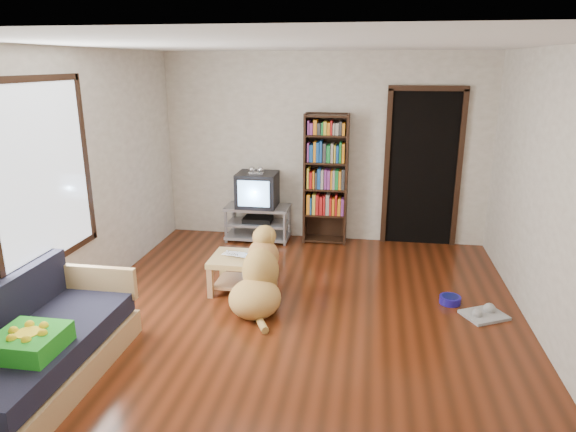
% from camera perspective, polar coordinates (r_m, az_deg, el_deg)
% --- Properties ---
extents(ground, '(5.00, 5.00, 0.00)m').
position_cam_1_polar(ground, '(5.24, 1.08, -11.21)').
color(ground, '#59220F').
rests_on(ground, ground).
extents(ceiling, '(5.00, 5.00, 0.00)m').
position_cam_1_polar(ceiling, '(4.63, 1.26, 18.53)').
color(ceiling, white).
rests_on(ceiling, ground).
extents(wall_back, '(4.50, 0.00, 4.50)m').
position_cam_1_polar(wall_back, '(7.21, 4.00, 7.47)').
color(wall_back, silver).
rests_on(wall_back, ground).
extents(wall_front, '(4.50, 0.00, 4.50)m').
position_cam_1_polar(wall_front, '(2.47, -7.25, -11.31)').
color(wall_front, silver).
rests_on(wall_front, ground).
extents(wall_left, '(0.00, 5.00, 5.00)m').
position_cam_1_polar(wall_left, '(5.54, -22.57, 3.42)').
color(wall_left, silver).
rests_on(wall_left, ground).
extents(wall_right, '(0.00, 5.00, 5.00)m').
position_cam_1_polar(wall_right, '(4.99, 27.68, 1.40)').
color(wall_right, silver).
rests_on(wall_right, ground).
extents(green_cushion, '(0.46, 0.46, 0.15)m').
position_cam_1_polar(green_cushion, '(4.29, -26.79, -12.38)').
color(green_cushion, green).
rests_on(green_cushion, sofa).
extents(laptop, '(0.36, 0.27, 0.03)m').
position_cam_1_polar(laptop, '(5.67, -5.84, -4.48)').
color(laptop, silver).
rests_on(laptop, coffee_table).
extents(dog_bowl, '(0.22, 0.22, 0.08)m').
position_cam_1_polar(dog_bowl, '(5.77, 17.56, -8.87)').
color(dog_bowl, '#1D148C').
rests_on(dog_bowl, ground).
extents(grey_rag, '(0.50, 0.47, 0.03)m').
position_cam_1_polar(grey_rag, '(5.61, 20.95, -10.24)').
color(grey_rag, '#A1A1A1').
rests_on(grey_rag, ground).
extents(window, '(0.03, 1.46, 1.70)m').
position_cam_1_polar(window, '(5.09, -25.55, 4.28)').
color(window, white).
rests_on(window, wall_left).
extents(doorway, '(1.03, 0.05, 2.19)m').
position_cam_1_polar(doorway, '(7.22, 14.73, 5.53)').
color(doorway, black).
rests_on(doorway, wall_back).
extents(tv_stand, '(0.90, 0.45, 0.50)m').
position_cam_1_polar(tv_stand, '(7.34, -3.36, -0.62)').
color(tv_stand, '#99999E').
rests_on(tv_stand, ground).
extents(crt_tv, '(0.55, 0.52, 0.58)m').
position_cam_1_polar(crt_tv, '(7.23, -3.38, 3.02)').
color(crt_tv, black).
rests_on(crt_tv, tv_stand).
extents(bookshelf, '(0.60, 0.30, 1.80)m').
position_cam_1_polar(bookshelf, '(7.10, 4.24, 4.87)').
color(bookshelf, black).
rests_on(bookshelf, ground).
extents(sofa, '(0.80, 1.80, 0.80)m').
position_cam_1_polar(sofa, '(4.63, -26.01, -13.42)').
color(sofa, tan).
rests_on(sofa, ground).
extents(coffee_table, '(0.55, 0.55, 0.40)m').
position_cam_1_polar(coffee_table, '(5.74, -5.72, -5.61)').
color(coffee_table, tan).
rests_on(coffee_table, ground).
extents(dog, '(0.57, 1.04, 0.85)m').
position_cam_1_polar(dog, '(5.33, -3.24, -7.02)').
color(dog, gold).
rests_on(dog, ground).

